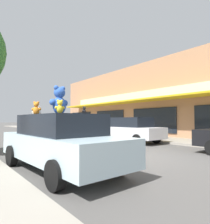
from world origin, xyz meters
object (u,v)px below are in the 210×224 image
at_px(teddy_bear_teal, 58,111).
at_px(teddy_bear_black, 84,111).
at_px(teddy_bear_giant, 59,101).
at_px(plush_art_car, 60,141).
at_px(teddy_bear_orange, 36,108).
at_px(teddy_bear_cream, 34,112).
at_px(teddy_bear_white, 39,111).
at_px(teddy_bear_yellow, 60,107).
at_px(parked_car_far_center, 130,129).

distance_m(teddy_bear_teal, teddy_bear_black, 1.53).
bearing_deg(teddy_bear_giant, plush_art_car, -151.82).
xyz_separation_m(plush_art_car, teddy_bear_orange, (-0.50, 0.50, 0.93)).
height_order(teddy_bear_giant, teddy_bear_orange, teddy_bear_giant).
xyz_separation_m(teddy_bear_giant, teddy_bear_orange, (-0.46, 0.53, -0.21)).
height_order(teddy_bear_black, teddy_bear_cream, teddy_bear_cream).
distance_m(teddy_bear_white, teddy_bear_black, 1.86).
distance_m(teddy_bear_giant, teddy_bear_orange, 0.73).
xyz_separation_m(plush_art_car, teddy_bear_giant, (-0.04, -0.03, 1.13)).
height_order(teddy_bear_teal, teddy_bear_yellow, teddy_bear_yellow).
bearing_deg(teddy_bear_cream, teddy_bear_teal, -161.13).
height_order(teddy_bear_giant, teddy_bear_cream, teddy_bear_giant).
bearing_deg(parked_car_far_center, teddy_bear_giant, -150.20).
bearing_deg(teddy_bear_cream, teddy_bear_yellow, 122.52).
bearing_deg(teddy_bear_yellow, teddy_bear_orange, -76.51).
relative_size(plush_art_car, teddy_bear_white, 15.07).
bearing_deg(teddy_bear_white, teddy_bear_cream, -46.25).
bearing_deg(parked_car_far_center, teddy_bear_teal, -155.17).
bearing_deg(parked_car_far_center, teddy_bear_orange, -155.22).
bearing_deg(teddy_bear_white, plush_art_car, 40.05).
relative_size(teddy_bear_white, teddy_bear_cream, 1.34).
bearing_deg(teddy_bear_white, parked_car_far_center, 141.47).
bearing_deg(plush_art_car, teddy_bear_giant, -143.78).
relative_size(plush_art_car, teddy_bear_orange, 12.18).
bearing_deg(teddy_bear_teal, teddy_bear_white, 10.99).
bearing_deg(teddy_bear_yellow, parked_car_far_center, -135.81).
relative_size(teddy_bear_black, teddy_bear_yellow, 0.65).
xyz_separation_m(teddy_bear_white, teddy_bear_black, (0.60, -1.77, -0.05)).
distance_m(teddy_bear_white, teddy_bear_yellow, 2.03).
relative_size(plush_art_car, teddy_bear_cream, 20.13).
relative_size(teddy_bear_teal, teddy_bear_white, 0.91).
distance_m(teddy_bear_orange, teddy_bear_yellow, 1.39).
relative_size(teddy_bear_black, teddy_bear_cream, 0.92).
xyz_separation_m(teddy_bear_orange, teddy_bear_yellow, (0.07, -1.39, -0.03)).
bearing_deg(teddy_bear_black, teddy_bear_yellow, -0.23).
xyz_separation_m(teddy_bear_teal, teddy_bear_yellow, (-0.78, -1.78, 0.02)).
distance_m(teddy_bear_black, parked_car_far_center, 7.70).
height_order(teddy_bear_giant, teddy_bear_teal, teddy_bear_giant).
distance_m(teddy_bear_giant, teddy_bear_yellow, 0.98).
bearing_deg(teddy_bear_white, teddy_bear_orange, 4.26).
xyz_separation_m(teddy_bear_giant, teddy_bear_teal, (0.38, 0.91, -0.25)).
height_order(plush_art_car, parked_car_far_center, parked_car_far_center).
relative_size(teddy_bear_orange, teddy_bear_white, 1.24).
relative_size(teddy_bear_yellow, teddy_bear_cream, 1.40).
distance_m(plush_art_car, parked_car_far_center, 7.65).
height_order(plush_art_car, teddy_bear_yellow, teddy_bear_yellow).
bearing_deg(teddy_bear_yellow, teddy_bear_cream, -81.36).
relative_size(teddy_bear_black, parked_car_far_center, 0.05).
height_order(teddy_bear_orange, parked_car_far_center, teddy_bear_orange).
xyz_separation_m(teddy_bear_orange, teddy_bear_black, (0.90, -1.14, -0.08)).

